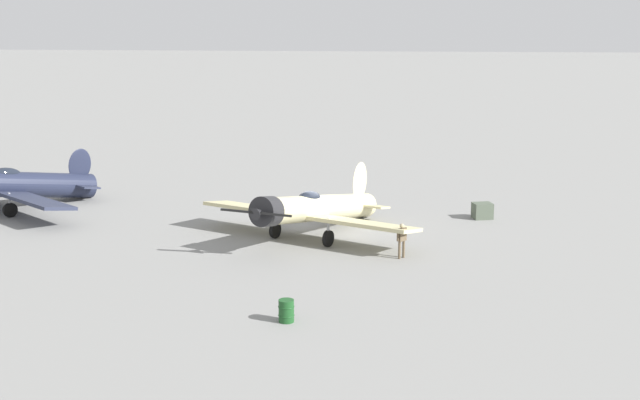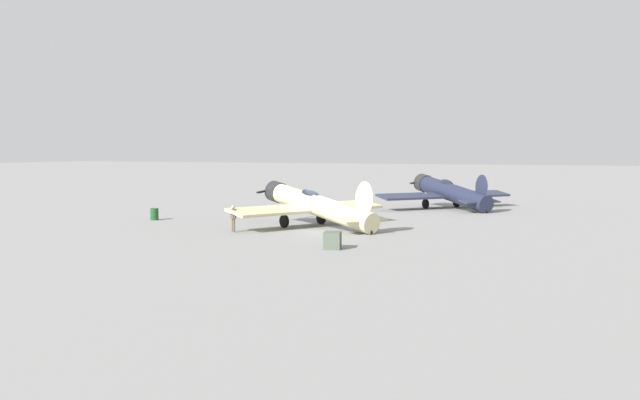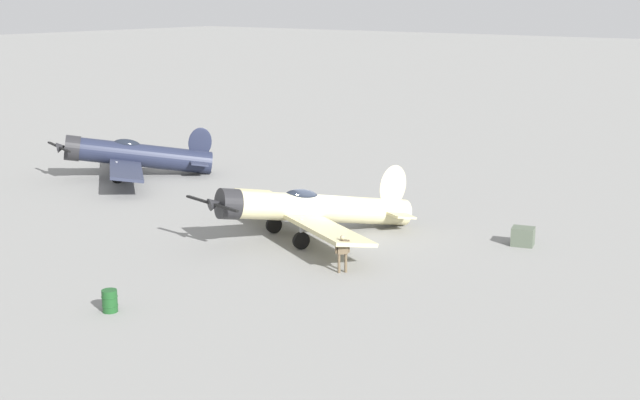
{
  "view_description": "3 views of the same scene",
  "coord_description": "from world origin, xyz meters",
  "px_view_note": "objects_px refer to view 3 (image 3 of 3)",
  "views": [
    {
      "loc": [
        -4.23,
        43.45,
        11.2
      ],
      "look_at": [
        0.0,
        0.0,
        1.8
      ],
      "focal_mm": 49.92,
      "sensor_mm": 36.0,
      "label": 1
    },
    {
      "loc": [
        -41.17,
        -18.07,
        5.01
      ],
      "look_at": [
        0.0,
        0.0,
        1.8
      ],
      "focal_mm": 39.7,
      "sensor_mm": 36.0,
      "label": 2
    },
    {
      "loc": [
        -24.55,
        32.65,
        11.42
      ],
      "look_at": [
        0.0,
        0.0,
        1.8
      ],
      "focal_mm": 49.37,
      "sensor_mm": 36.0,
      "label": 3
    }
  ],
  "objects_px": {
    "ground_crew_mechanic": "(342,250)",
    "fuel_drum": "(110,301)",
    "airplane_mid_apron": "(134,155)",
    "equipment_crate": "(523,236)",
    "airplane_foreground": "(310,209)"
  },
  "relations": [
    {
      "from": "airplane_mid_apron",
      "to": "equipment_crate",
      "type": "bearing_deg",
      "value": 130.5
    },
    {
      "from": "equipment_crate",
      "to": "airplane_foreground",
      "type": "bearing_deg",
      "value": 29.24
    },
    {
      "from": "airplane_mid_apron",
      "to": "fuel_drum",
      "type": "bearing_deg",
      "value": 86.33
    },
    {
      "from": "fuel_drum",
      "to": "airplane_foreground",
      "type": "bearing_deg",
      "value": -88.84
    },
    {
      "from": "airplane_foreground",
      "to": "airplane_mid_apron",
      "type": "xyz_separation_m",
      "value": [
        17.64,
        -4.55,
        -0.02
      ]
    },
    {
      "from": "airplane_foreground",
      "to": "ground_crew_mechanic",
      "type": "distance_m",
      "value": 5.61
    },
    {
      "from": "equipment_crate",
      "to": "fuel_drum",
      "type": "distance_m",
      "value": 19.24
    },
    {
      "from": "fuel_drum",
      "to": "airplane_mid_apron",
      "type": "bearing_deg",
      "value": -43.48
    },
    {
      "from": "airplane_foreground",
      "to": "equipment_crate",
      "type": "xyz_separation_m",
      "value": [
        -8.7,
        -4.87,
        -1.0
      ]
    },
    {
      "from": "ground_crew_mechanic",
      "to": "equipment_crate",
      "type": "xyz_separation_m",
      "value": [
        -4.33,
        -8.35,
        -0.56
      ]
    },
    {
      "from": "fuel_drum",
      "to": "equipment_crate",
      "type": "bearing_deg",
      "value": -116.06
    },
    {
      "from": "ground_crew_mechanic",
      "to": "airplane_foreground",
      "type": "bearing_deg",
      "value": 1.96
    },
    {
      "from": "airplane_foreground",
      "to": "fuel_drum",
      "type": "relative_size",
      "value": 13.45
    },
    {
      "from": "airplane_mid_apron",
      "to": "airplane_foreground",
      "type": "bearing_deg",
      "value": 115.33
    },
    {
      "from": "ground_crew_mechanic",
      "to": "fuel_drum",
      "type": "xyz_separation_m",
      "value": [
        4.12,
        8.93,
        -0.57
      ]
    }
  ]
}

